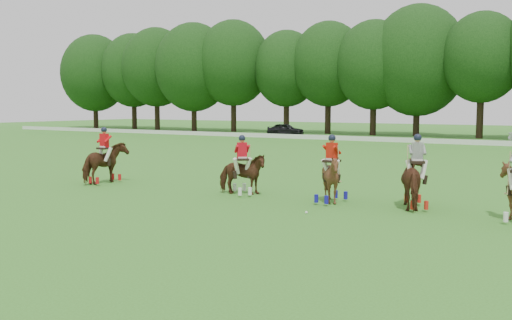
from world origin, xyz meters
The scene contains 9 objects.
ground centered at (0.00, 0.00, 0.00)m, with size 180.00×180.00×0.00m, color #397421.
tree_line centered at (0.26, 48.05, 8.23)m, with size 117.98×14.32×14.75m.
boundary_rail centered at (0.00, 38.00, 0.22)m, with size 120.00×0.10×0.44m, color white.
car_left centered at (-19.68, 42.50, 0.70)m, with size 1.66×4.12×1.40m, color black.
polo_red_a centered at (-7.57, 3.88, 0.92)m, with size 1.32×2.13×2.48m.
polo_red_b centered at (-0.71, 4.40, 0.82)m, with size 2.07×2.06×2.30m.
polo_red_c centered at (2.97, 4.49, 0.88)m, with size 1.60×1.75×2.41m.
polo_stripe_a centered at (5.80, 5.06, 0.92)m, with size 1.79×2.34×2.48m.
polo_ball centered at (3.13, 2.22, 0.04)m, with size 0.09×0.09×0.09m, color white.
Camera 1 is at (11.12, -13.77, 3.44)m, focal length 40.00 mm.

